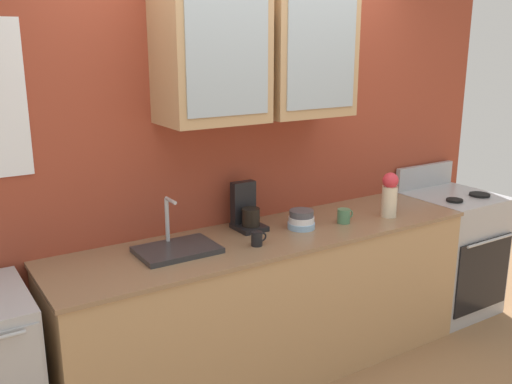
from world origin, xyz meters
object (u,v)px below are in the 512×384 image
object	(u,v)px
stove_range	(449,252)
cup_near_sink	(257,239)
coffee_maker	(247,212)
vase	(390,194)
sink_faucet	(177,248)
cup_near_bowls	(344,216)
bowl_stack	(301,220)

from	to	relation	value
stove_range	cup_near_sink	world-z (taller)	stove_range
stove_range	coffee_maker	size ratio (longest dim) A/B	3.80
vase	cup_near_sink	world-z (taller)	vase
sink_faucet	cup_near_bowls	world-z (taller)	sink_faucet
vase	bowl_stack	bearing A→B (deg)	169.87
stove_range	coffee_maker	world-z (taller)	coffee_maker
cup_near_sink	stove_range	bearing A→B (deg)	3.70
sink_faucet	bowl_stack	world-z (taller)	sink_faucet
cup_near_sink	bowl_stack	bearing A→B (deg)	15.88
vase	cup_near_sink	bearing A→B (deg)	179.96
sink_faucet	coffee_maker	size ratio (longest dim) A/B	1.51
stove_range	vase	world-z (taller)	vase
sink_faucet	cup_near_sink	xyz separation A→B (m)	(0.43, -0.15, 0.02)
sink_faucet	vase	bearing A→B (deg)	-5.90
stove_range	vase	xyz separation A→B (m)	(-0.81, -0.12, 0.61)
sink_faucet	cup_near_sink	distance (m)	0.46
stove_range	cup_near_bowls	bearing A→B (deg)	-176.78
cup_near_bowls	cup_near_sink	bearing A→B (deg)	-175.51
cup_near_bowls	coffee_maker	xyz separation A→B (m)	(-0.58, 0.24, 0.06)
sink_faucet	bowl_stack	xyz separation A→B (m)	(0.83, -0.04, 0.03)
cup_near_sink	cup_near_bowls	xyz separation A→B (m)	(0.69, 0.05, 0.00)
sink_faucet	vase	xyz separation A→B (m)	(1.46, -0.15, 0.13)
sink_faucet	cup_near_sink	bearing A→B (deg)	-19.28
cup_near_sink	coffee_maker	bearing A→B (deg)	69.25
bowl_stack	cup_near_sink	size ratio (longest dim) A/B	1.73
vase	coffee_maker	size ratio (longest dim) A/B	1.03
cup_near_sink	vase	bearing A→B (deg)	-0.04
cup_near_sink	coffee_maker	xyz separation A→B (m)	(0.11, 0.30, 0.07)
vase	coffee_maker	distance (m)	0.97
stove_range	cup_near_sink	size ratio (longest dim) A/B	11.15
cup_near_sink	sink_faucet	bearing A→B (deg)	160.72
sink_faucet	coffee_maker	distance (m)	0.57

